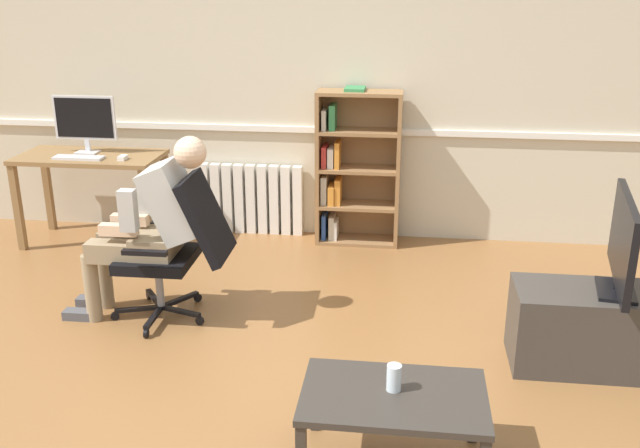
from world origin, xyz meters
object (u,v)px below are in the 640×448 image
(computer_desk, at_px, (91,169))
(bookshelf, at_px, (353,169))
(keyboard, at_px, (79,158))
(radiator, at_px, (251,199))
(coffee_table, at_px, (394,402))
(drinking_glass, at_px, (394,378))
(tv_stand, at_px, (610,329))
(tv_screen, at_px, (623,244))
(office_chair, at_px, (179,243))
(computer_mouse, at_px, (123,158))
(imac_monitor, at_px, (85,120))
(person_seated, at_px, (150,223))

(computer_desk, bearing_deg, bookshelf, 7.84)
(keyboard, height_order, radiator, keyboard)
(radiator, height_order, coffee_table, radiator)
(computer_desk, relative_size, drinking_glass, 9.36)
(bookshelf, bearing_deg, computer_desk, -172.16)
(keyboard, height_order, tv_stand, keyboard)
(bookshelf, height_order, drinking_glass, bookshelf)
(tv_screen, bearing_deg, radiator, 61.38)
(keyboard, distance_m, office_chair, 1.67)
(bookshelf, relative_size, tv_stand, 1.19)
(office_chair, xyz_separation_m, tv_screen, (2.61, -0.29, 0.23))
(bookshelf, xyz_separation_m, office_chair, (-0.98, -1.58, -0.10))
(keyboard, bearing_deg, computer_mouse, 3.17)
(radiator, bearing_deg, keyboard, -157.42)
(imac_monitor, distance_m, keyboard, 0.34)
(office_chair, bearing_deg, computer_desk, -138.65)
(keyboard, xyz_separation_m, coffee_table, (2.59, -2.48, -0.43))
(person_seated, bearing_deg, tv_screen, 83.34)
(keyboard, xyz_separation_m, person_seated, (1.00, -1.15, -0.11))
(computer_desk, distance_m, coffee_table, 3.68)
(coffee_table, bearing_deg, tv_screen, 40.77)
(computer_mouse, distance_m, radiator, 1.15)
(keyboard, xyz_separation_m, radiator, (1.27, 0.53, -0.46))
(radiator, height_order, person_seated, person_seated)
(computer_desk, xyz_separation_m, imac_monitor, (-0.04, 0.08, 0.39))
(person_seated, bearing_deg, radiator, 170.08)
(person_seated, bearing_deg, bookshelf, 143.03)
(drinking_glass, bearing_deg, office_chair, 137.17)
(imac_monitor, relative_size, radiator, 0.58)
(radiator, xyz_separation_m, tv_stand, (2.52, -1.97, -0.07))
(coffee_table, distance_m, drinking_glass, 0.11)
(computer_mouse, xyz_separation_m, tv_screen, (3.43, -1.46, -0.02))
(bookshelf, xyz_separation_m, tv_stand, (1.63, -1.87, -0.39))
(imac_monitor, distance_m, tv_stand, 4.23)
(computer_desk, distance_m, imac_monitor, 0.40)
(tv_screen, height_order, drinking_glass, tv_screen)
(person_seated, bearing_deg, computer_mouse, -151.92)
(computer_mouse, xyz_separation_m, bookshelf, (1.80, 0.41, -0.15))
(imac_monitor, bearing_deg, bookshelf, 5.68)
(computer_mouse, relative_size, tv_stand, 0.09)
(office_chair, bearing_deg, computer_mouse, -145.43)
(imac_monitor, height_order, bookshelf, bookshelf)
(bookshelf, relative_size, radiator, 1.44)
(imac_monitor, relative_size, office_chair, 0.53)
(office_chair, bearing_deg, coffee_table, 45.90)
(drinking_glass, bearing_deg, bookshelf, 98.39)
(tv_stand, height_order, drinking_glass, drinking_glass)
(bookshelf, distance_m, drinking_glass, 2.92)
(radiator, relative_size, tv_screen, 1.08)
(computer_mouse, height_order, office_chair, office_chair)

